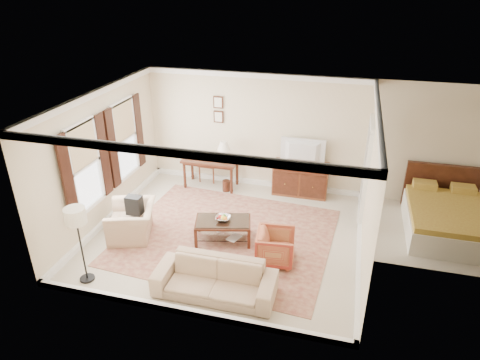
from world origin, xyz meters
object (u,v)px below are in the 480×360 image
at_px(coffee_table, 223,225).
at_px(sofa, 215,274).
at_px(striped_armchair, 276,245).
at_px(writing_desk, 211,163).
at_px(club_armchair, 131,216).
at_px(tv, 303,144).
at_px(sideboard, 300,179).

distance_m(coffee_table, sofa, 1.65).
bearing_deg(striped_armchair, coffee_table, 63.66).
xyz_separation_m(writing_desk, striped_armchair, (2.19, -2.74, -0.29)).
bearing_deg(club_armchair, tv, 112.52).
distance_m(writing_desk, tv, 2.37).
bearing_deg(coffee_table, sofa, -77.95).
bearing_deg(club_armchair, striped_armchair, 68.84).
bearing_deg(tv, club_armchair, 41.47).
xyz_separation_m(tv, coffee_table, (-1.25, -2.45, -0.97)).
bearing_deg(club_armchair, sideboard, 112.72).
distance_m(tv, club_armchair, 4.26).
xyz_separation_m(coffee_table, striped_armchair, (1.17, -0.44, -0.00)).
xyz_separation_m(sideboard, sofa, (-0.90, -4.08, -0.00)).
bearing_deg(writing_desk, sideboard, 4.10).
height_order(striped_armchair, sofa, sofa).
height_order(writing_desk, coffee_table, writing_desk).
bearing_deg(writing_desk, club_armchair, -108.12).
relative_size(sideboard, coffee_table, 1.07).
height_order(writing_desk, sofa, sofa).
relative_size(sideboard, club_armchair, 1.26).
distance_m(sideboard, coffee_table, 2.76).
height_order(club_armchair, sofa, club_armchair).
distance_m(coffee_table, club_armchair, 1.91).
height_order(sideboard, tv, tv).
bearing_deg(striped_armchair, writing_desk, 32.74).
distance_m(sideboard, sofa, 4.17).
relative_size(sideboard, striped_armchair, 1.86).
relative_size(club_armchair, sofa, 0.51).
relative_size(writing_desk, sideboard, 1.05).
bearing_deg(striped_armchair, tv, -7.47).
bearing_deg(sideboard, tv, -90.00).
xyz_separation_m(sideboard, tv, (0.00, -0.02, 0.92)).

